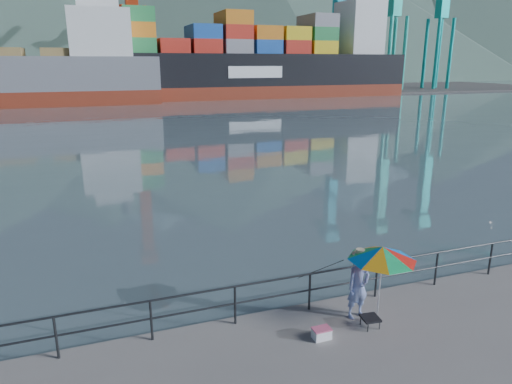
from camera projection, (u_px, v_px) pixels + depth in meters
harbor_water at (103, 85)px, 127.59m from camera, size 500.00×280.00×0.00m
far_dock at (158, 92)px, 97.36m from camera, size 200.00×40.00×0.40m
guardrail at (273, 298)px, 11.35m from camera, size 22.00×0.06×1.03m
port_cranes at (265, 11)px, 91.66m from camera, size 116.00×28.00×38.40m
container_stacks at (266, 78)px, 105.23m from camera, size 58.00×8.40×7.80m
fisherman at (358, 286)px, 11.26m from camera, size 0.64×0.45×1.68m
beach_umbrella at (382, 253)px, 10.76m from camera, size 2.14×2.14×1.99m
folding_stool at (370, 322)px, 10.99m from camera, size 0.45×0.45×0.27m
cooler_bag at (322, 334)px, 10.54m from camera, size 0.41×0.28×0.23m
fishing_rod at (318, 300)px, 12.26m from camera, size 0.59×1.42×1.08m
bulk_carrier at (12, 76)px, 67.55m from camera, size 46.24×8.00×14.50m
container_ship at (255, 64)px, 84.79m from camera, size 62.08×10.35×18.10m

